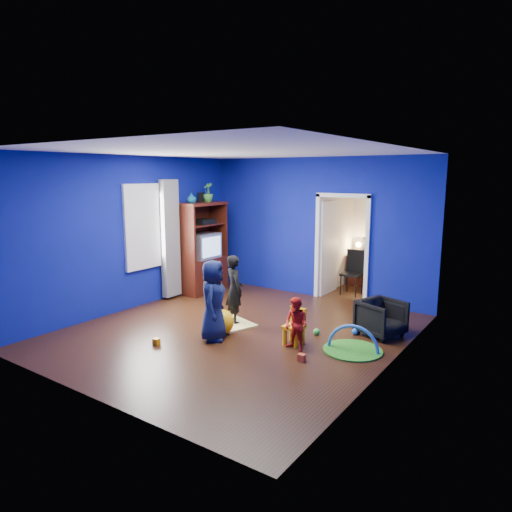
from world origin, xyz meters
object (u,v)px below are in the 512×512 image
Objects in this scene: toddler_red at (296,324)px; hopper_ball at (221,322)px; tv_armoire at (202,248)px; study_desk at (368,270)px; folding_chair at (352,273)px; play_mat at (353,350)px; armchair at (381,318)px; child_black at (234,289)px; child_navy at (213,300)px; vase at (192,198)px; crt_tv at (204,246)px; kid_chair at (294,328)px.

hopper_ball is (-1.33, -0.09, -0.19)m from toddler_red.
tv_armoire is 2.23× the size of study_desk.
tv_armoire is 2.13× the size of folding_chair.
study_desk is at bearing 108.19° from play_mat.
play_mat is 0.94× the size of folding_chair.
child_black is at bearing 129.22° from armchair.
child_navy is 3.85m from folding_chair.
child_black is 1.59m from toddler_red.
hopper_ball is at bearing -38.05° from vase.
study_desk is (0.68, 4.75, -0.26)m from child_navy.
armchair reaches higher than hopper_ball.
crt_tv reaches higher than study_desk.
child_black is at bearing -35.22° from tv_armoire.
tv_armoire is 3.92× the size of kid_chair.
child_navy reaches higher than kid_chair.
armchair is 0.51× the size of child_navy.
vase is at bearing 106.48° from armchair.
hopper_ball is 0.83× the size of kid_chair.
vase reaches higher than crt_tv.
child_navy is 1.38× the size of folding_chair.
vase is at bearing -145.62° from folding_chair.
folding_chair is at bearing 113.46° from play_mat.
armchair is 3.02× the size of vase.
kid_chair is (-0.15, 0.20, -0.15)m from toddler_red.
crt_tv is at bearing 82.41° from vase.
study_desk is (0.73, 4.50, 0.17)m from hopper_ball.
play_mat is (4.06, -1.38, -1.01)m from crt_tv.
vase is at bearing 165.26° from play_mat.
tv_armoire is at bearing 102.43° from armchair.
armchair is at bearing 53.92° from kid_chair.
play_mat is (4.10, -1.08, -2.05)m from vase.
child_navy is 1.81× the size of crt_tv.
vase reaches higher than study_desk.
vase is 0.30× the size of crt_tv.
kid_chair is (3.25, -1.33, -1.82)m from vase.
child_black is at bearing 172.11° from kid_chair.
folding_chair is at bearing 102.11° from kid_chair.
armchair is 1.28× the size of kid_chair.
hopper_ball is 3.62m from folding_chair.
vase is 3.22m from hopper_ball.
vase is at bearing 161.95° from kid_chair.
tv_armoire reaches higher than play_mat.
child_navy is at bearing -78.69° from hopper_ball.
child_navy reaches higher than hopper_ball.
vase is 1.13m from tv_armoire.
folding_chair is (-1.41, 2.12, 0.17)m from armchair.
child_navy is 1.47× the size of play_mat.
tv_armoire is at bearing 164.92° from toddler_red.
child_navy is at bearing -98.15° from study_desk.
armchair is 0.53× the size of child_black.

